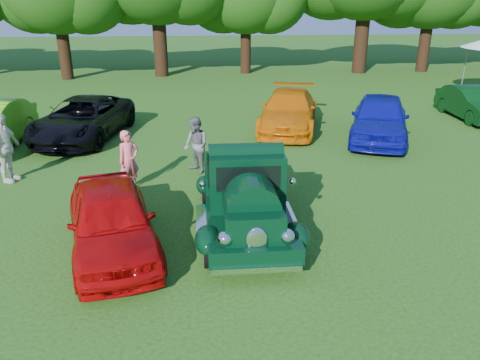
{
  "coord_description": "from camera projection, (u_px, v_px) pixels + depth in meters",
  "views": [
    {
      "loc": [
        -0.81,
        -8.72,
        4.86
      ],
      "look_at": [
        0.03,
        0.91,
        1.1
      ],
      "focal_mm": 35.0,
      "sensor_mm": 36.0,
      "label": 1
    }
  ],
  "objects": [
    {
      "name": "ground",
      "position": [
        242.0,
        244.0,
        9.92
      ],
      "size": [
        120.0,
        120.0,
        0.0
      ],
      "primitive_type": "plane",
      "color": "#1C4610",
      "rests_on": "ground"
    },
    {
      "name": "hero_pickup",
      "position": [
        245.0,
        194.0,
        10.37
      ],
      "size": [
        2.23,
        4.78,
        1.87
      ],
      "color": "black",
      "rests_on": "ground"
    },
    {
      "name": "red_convertible",
      "position": [
        111.0,
        220.0,
        9.43
      ],
      "size": [
        2.6,
        4.37,
        1.39
      ],
      "primitive_type": "imported",
      "rotation": [
        0.0,
        0.0,
        0.25
      ],
      "color": "#A30707",
      "rests_on": "ground"
    },
    {
      "name": "back_car_black",
      "position": [
        83.0,
        119.0,
        17.15
      ],
      "size": [
        3.42,
        5.69,
        1.48
      ],
      "primitive_type": "imported",
      "rotation": [
        0.0,
        0.0,
        -0.19
      ],
      "color": "black",
      "rests_on": "ground"
    },
    {
      "name": "back_car_orange",
      "position": [
        289.0,
        111.0,
        18.36
      ],
      "size": [
        3.34,
        5.5,
        1.49
      ],
      "primitive_type": "imported",
      "rotation": [
        0.0,
        0.0,
        -0.26
      ],
      "color": "#D36707",
      "rests_on": "ground"
    },
    {
      "name": "back_car_blue",
      "position": [
        380.0,
        118.0,
        16.9
      ],
      "size": [
        3.58,
        5.2,
        1.64
      ],
      "primitive_type": "imported",
      "rotation": [
        0.0,
        0.0,
        -0.38
      ],
      "color": "#0D0E92",
      "rests_on": "ground"
    },
    {
      "name": "back_car_green",
      "position": [
        472.0,
        103.0,
        19.98
      ],
      "size": [
        1.56,
        4.17,
        1.36
      ],
      "primitive_type": "imported",
      "rotation": [
        0.0,
        0.0,
        -0.03
      ],
      "color": "black",
      "rests_on": "ground"
    },
    {
      "name": "spectator_pink",
      "position": [
        129.0,
        161.0,
        12.48
      ],
      "size": [
        0.72,
        0.68,
        1.64
      ],
      "primitive_type": "imported",
      "rotation": [
        0.0,
        0.0,
        0.65
      ],
      "color": "#ED616C",
      "rests_on": "ground"
    },
    {
      "name": "spectator_grey",
      "position": [
        196.0,
        145.0,
        13.7
      ],
      "size": [
        0.96,
        1.02,
        1.67
      ],
      "primitive_type": "imported",
      "rotation": [
        0.0,
        0.0,
        -1.03
      ],
      "color": "slate",
      "rests_on": "ground"
    },
    {
      "name": "spectator_white",
      "position": [
        4.0,
        148.0,
        12.96
      ],
      "size": [
        0.82,
        1.25,
        1.97
      ],
      "primitive_type": "imported",
      "rotation": [
        0.0,
        0.0,
        1.26
      ],
      "color": "silver",
      "rests_on": "ground"
    }
  ]
}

